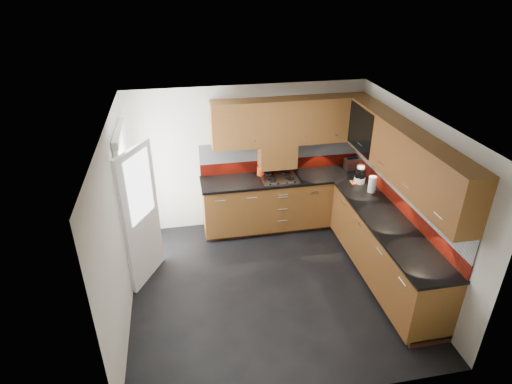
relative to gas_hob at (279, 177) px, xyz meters
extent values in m
cube|color=black|center=(-0.45, -1.47, -0.96)|extent=(4.00, 3.80, 0.02)
cube|color=white|center=(-0.45, -1.47, 1.50)|extent=(4.00, 3.80, 0.10)
cube|color=beige|center=(-0.45, 0.37, 0.25)|extent=(4.00, 0.08, 2.64)
cube|color=beige|center=(-0.45, -3.31, 0.25)|extent=(4.00, 0.08, 2.64)
cube|color=beige|center=(-2.39, -1.47, 0.25)|extent=(0.08, 3.80, 2.64)
cube|color=beige|center=(1.49, -1.47, 0.25)|extent=(0.08, 3.80, 2.64)
cube|color=brown|center=(0.10, 0.03, -0.48)|extent=(2.70, 0.60, 0.95)
cube|color=brown|center=(1.15, -1.57, -0.48)|extent=(0.60, 2.60, 0.95)
cube|color=#3F1F11|center=(0.10, 0.06, -0.90)|extent=(2.70, 0.54, 0.10)
cube|color=#3F1F11|center=(1.18, -1.57, -0.90)|extent=(0.54, 2.60, 0.10)
cube|color=black|center=(0.09, 0.02, -0.03)|extent=(2.72, 0.62, 0.04)
cube|color=black|center=(1.14, -1.59, -0.03)|extent=(0.62, 2.60, 0.04)
cube|color=#661009|center=(0.10, 0.32, 0.09)|extent=(2.70, 0.02, 0.20)
cube|color=#B3B7BD|center=(0.10, 0.32, 0.36)|extent=(2.70, 0.02, 0.34)
cube|color=#661009|center=(1.44, -1.27, 0.09)|extent=(0.02, 3.20, 0.20)
cube|color=#B3B7BD|center=(1.44, -1.27, 0.36)|extent=(0.02, 3.20, 0.34)
cube|color=brown|center=(0.20, 0.17, 0.89)|extent=(2.50, 0.33, 0.72)
cube|color=brown|center=(1.28, -1.43, 0.89)|extent=(0.33, 2.87, 0.72)
cube|color=silver|center=(0.05, -0.01, 0.68)|extent=(1.80, 0.01, 0.16)
cube|color=silver|center=(1.11, -1.47, 0.68)|extent=(0.01, 2.00, 0.16)
cube|color=brown|center=(0.00, 0.17, 0.33)|extent=(0.60, 0.33, 0.40)
cube|color=black|center=(1.11, -0.40, 0.89)|extent=(0.01, 0.80, 0.66)
cube|color=#FFD18C|center=(1.42, -0.40, 0.89)|extent=(0.01, 0.76, 0.64)
cube|color=black|center=(1.28, -0.40, 0.91)|extent=(0.29, 0.76, 0.01)
cylinder|color=black|center=(1.28, -0.65, 1.01)|extent=(0.07, 0.07, 0.16)
cylinder|color=black|center=(1.28, -0.50, 1.01)|extent=(0.07, 0.07, 0.16)
cylinder|color=white|center=(1.28, -0.35, 1.01)|extent=(0.07, 0.07, 0.16)
cylinder|color=black|center=(1.28, -0.20, 1.01)|extent=(0.07, 0.07, 0.16)
cube|color=white|center=(-2.31, -0.57, 0.07)|extent=(0.06, 0.95, 2.04)
cube|color=white|center=(-2.13, -0.92, 0.05)|extent=(0.42, 0.73, 1.98)
cube|color=white|center=(-2.10, -0.92, 0.50)|extent=(0.28, 0.50, 0.90)
cube|color=silver|center=(0.00, 0.01, 0.00)|extent=(0.58, 0.50, 0.02)
torus|color=black|center=(-0.15, -0.11, 0.02)|extent=(0.13, 0.13, 0.02)
torus|color=black|center=(0.15, -0.11, 0.02)|extent=(0.13, 0.13, 0.02)
torus|color=black|center=(-0.15, 0.13, 0.02)|extent=(0.13, 0.13, 0.02)
torus|color=black|center=(0.15, 0.13, 0.02)|extent=(0.13, 0.13, 0.02)
cube|color=black|center=(0.00, -0.23, 0.01)|extent=(0.44, 0.04, 0.02)
cylinder|color=red|center=(-0.27, 0.18, 0.06)|extent=(0.12, 0.12, 0.15)
cylinder|color=olive|center=(-0.28, 0.19, 0.25)|extent=(0.06, 0.03, 0.30)
cylinder|color=olive|center=(-0.27, 0.20, 0.24)|extent=(0.06, 0.02, 0.28)
cylinder|color=olive|center=(-0.29, 0.19, 0.26)|extent=(0.05, 0.05, 0.32)
cylinder|color=olive|center=(-0.26, 0.19, 0.23)|extent=(0.05, 0.03, 0.26)
cylinder|color=olive|center=(-0.29, 0.18, 0.24)|extent=(0.02, 0.06, 0.29)
cube|color=silver|center=(1.30, 0.12, 0.08)|extent=(0.28, 0.18, 0.18)
cube|color=black|center=(1.30, 0.12, 0.17)|extent=(0.20, 0.04, 0.01)
cube|color=black|center=(1.30, 0.16, 0.17)|extent=(0.20, 0.04, 0.01)
cylinder|color=white|center=(1.21, -0.39, 0.03)|extent=(0.18, 0.18, 0.10)
cylinder|color=black|center=(1.21, -0.39, 0.16)|extent=(0.17, 0.17, 0.16)
cylinder|color=white|center=(1.21, -0.39, 0.26)|extent=(0.12, 0.12, 0.04)
cylinder|color=white|center=(1.27, -0.71, 0.11)|extent=(0.14, 0.14, 0.25)
cube|color=orange|center=(1.16, -0.39, -0.01)|extent=(0.16, 0.14, 0.02)
camera|label=1|loc=(-1.53, -6.04, 3.04)|focal=30.00mm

